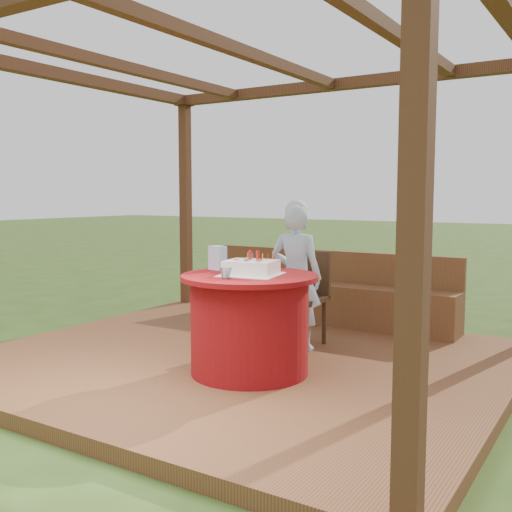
# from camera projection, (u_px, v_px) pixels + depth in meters

# --- Properties ---
(ground) EXTENTS (60.00, 60.00, 0.00)m
(ground) POSITION_uv_depth(u_px,v_px,m) (241.00, 369.00, 5.38)
(ground) COLOR #2F4B19
(ground) RESTS_ON ground
(deck) EXTENTS (4.50, 4.00, 0.12)m
(deck) POSITION_uv_depth(u_px,v_px,m) (241.00, 362.00, 5.37)
(deck) COLOR brown
(deck) RESTS_ON ground
(pergola) EXTENTS (4.50, 4.00, 2.72)m
(pergola) POSITION_uv_depth(u_px,v_px,m) (241.00, 96.00, 5.13)
(pergola) COLOR brown
(pergola) RESTS_ON deck
(bench) EXTENTS (3.00, 0.42, 0.80)m
(bench) POSITION_uv_depth(u_px,v_px,m) (325.00, 299.00, 6.78)
(bench) COLOR brown
(bench) RESTS_ON deck
(table) EXTENTS (1.10, 1.10, 0.80)m
(table) POSITION_uv_depth(u_px,v_px,m) (250.00, 323.00, 4.82)
(table) COLOR maroon
(table) RESTS_ON deck
(chair) EXTENTS (0.45, 0.45, 0.90)m
(chair) POSITION_uv_depth(u_px,v_px,m) (303.00, 292.00, 5.77)
(chair) COLOR #3B2312
(chair) RESTS_ON deck
(elderly_woman) EXTENTS (0.53, 0.38, 1.40)m
(elderly_woman) POSITION_uv_depth(u_px,v_px,m) (296.00, 275.00, 5.56)
(elderly_woman) COLOR #A8D7F9
(elderly_woman) RESTS_ON deck
(birthday_cake) EXTENTS (0.52, 0.52, 0.19)m
(birthday_cake) POSITION_uv_depth(u_px,v_px,m) (251.00, 267.00, 4.75)
(birthday_cake) COLOR white
(birthday_cake) RESTS_ON table
(gift_bag) EXTENTS (0.16, 0.12, 0.20)m
(gift_bag) POSITION_uv_depth(u_px,v_px,m) (218.00, 258.00, 5.07)
(gift_bag) COLOR #EC99D6
(gift_bag) RESTS_ON table
(drinking_glass) EXTENTS (0.12, 0.12, 0.09)m
(drinking_glass) POSITION_uv_depth(u_px,v_px,m) (226.00, 273.00, 4.53)
(drinking_glass) COLOR white
(drinking_glass) RESTS_ON table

